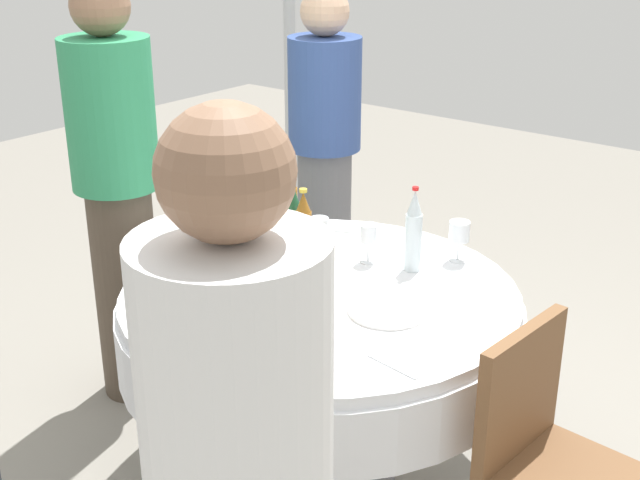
{
  "coord_description": "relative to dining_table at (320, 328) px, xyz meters",
  "views": [
    {
      "loc": [
        -2.0,
        -1.58,
        1.96
      ],
      "look_at": [
        0.0,
        0.0,
        0.92
      ],
      "focal_mm": 47.06,
      "sensor_mm": 36.0,
      "label": 1
    }
  ],
  "objects": [
    {
      "name": "person_east",
      "position": [
        -0.05,
        0.98,
        0.31
      ],
      "size": [
        0.34,
        0.34,
        1.72
      ],
      "rotation": [
        0.0,
        0.0,
        0.05
      ],
      "color": "#4C3F33",
      "rests_on": "ground_plane"
    },
    {
      "name": "wine_glass_outer",
      "position": [
        0.21,
        0.17,
        0.26
      ],
      "size": [
        0.07,
        0.07,
        0.16
      ],
      "color": "white",
      "rests_on": "dining_table"
    },
    {
      "name": "wine_glass_north",
      "position": [
        0.29,
        0.01,
        0.26
      ],
      "size": [
        0.06,
        0.06,
        0.15
      ],
      "color": "white",
      "rests_on": "dining_table"
    },
    {
      "name": "plate_south",
      "position": [
        -0.24,
        0.33,
        0.16
      ],
      "size": [
        0.22,
        0.22,
        0.04
      ],
      "color": "white",
      "rests_on": "dining_table"
    },
    {
      "name": "tent_pole_main",
      "position": [
        1.74,
        1.6,
        0.64
      ],
      "size": [
        0.07,
        0.07,
        2.46
      ],
      "primitive_type": "cylinder",
      "color": "#B2B5B7",
      "rests_on": "ground_plane"
    },
    {
      "name": "folded_napkin",
      "position": [
        -0.06,
        0.06,
        0.16
      ],
      "size": [
        0.15,
        0.15,
        0.02
      ],
      "primitive_type": "cube",
      "rotation": [
        0.0,
        0.0,
        -0.04
      ],
      "color": "white",
      "rests_on": "dining_table"
    },
    {
      "name": "knife_rear",
      "position": [
        0.46,
        0.29,
        0.15
      ],
      "size": [
        0.08,
        0.17,
        0.0
      ],
      "primitive_type": "cube",
      "rotation": [
        0.0,
        0.0,
        1.95
      ],
      "color": "silver",
      "rests_on": "dining_table"
    },
    {
      "name": "chair_west",
      "position": [
        -0.07,
        -0.87,
        -0.07
      ],
      "size": [
        0.43,
        0.43,
        0.87
      ],
      "rotation": [
        0.0,
        0.0,
        3.06
      ],
      "color": "brown",
      "rests_on": "ground_plane"
    },
    {
      "name": "bottle_clear_east",
      "position": [
        0.33,
        -0.15,
        0.29
      ],
      "size": [
        0.06,
        0.06,
        0.31
      ],
      "color": "silver",
      "rests_on": "dining_table"
    },
    {
      "name": "dining_table",
      "position": [
        0.0,
        0.0,
        0.0
      ],
      "size": [
        1.38,
        1.38,
        0.74
      ],
      "color": "white",
      "rests_on": "ground_plane"
    },
    {
      "name": "bottle_amber_front",
      "position": [
        0.07,
        0.13,
        0.29
      ],
      "size": [
        0.06,
        0.06,
        0.31
      ],
      "color": "#8C5619",
      "rests_on": "dining_table"
    },
    {
      "name": "bottle_brown_outer",
      "position": [
        -0.23,
        -0.15,
        0.28
      ],
      "size": [
        0.07,
        0.07,
        0.28
      ],
      "color": "#593314",
      "rests_on": "dining_table"
    },
    {
      "name": "plate_mid",
      "position": [
        -0.0,
        -0.27,
        0.16
      ],
      "size": [
        0.25,
        0.25,
        0.02
      ],
      "color": "white",
      "rests_on": "dining_table"
    },
    {
      "name": "plate_near",
      "position": [
        -0.32,
        0.02,
        0.16
      ],
      "size": [
        0.21,
        0.21,
        0.02
      ],
      "color": "white",
      "rests_on": "dining_table"
    },
    {
      "name": "bottle_dark_green_rear",
      "position": [
        0.13,
        0.23,
        0.3
      ],
      "size": [
        0.07,
        0.07,
        0.32
      ],
      "color": "#194728",
      "rests_on": "dining_table"
    },
    {
      "name": "knife_front",
      "position": [
        -0.27,
        -0.47,
        0.15
      ],
      "size": [
        0.04,
        0.18,
        0.0
      ],
      "primitive_type": "cube",
      "rotation": [
        0.0,
        0.0,
        4.57
      ],
      "color": "silver",
      "rests_on": "dining_table"
    },
    {
      "name": "person_rear",
      "position": [
        1.01,
        0.78,
        0.26
      ],
      "size": [
        0.34,
        0.34,
        1.61
      ],
      "rotation": [
        0.0,
        0.0,
        -0.92
      ],
      "color": "slate",
      "rests_on": "ground_plane"
    },
    {
      "name": "ground_plane",
      "position": [
        0.0,
        0.0,
        -0.59
      ],
      "size": [
        10.0,
        10.0,
        0.0
      ],
      "primitive_type": "plane",
      "color": "gray"
    },
    {
      "name": "bottle_amber_north",
      "position": [
        0.33,
        0.41,
        0.27
      ],
      "size": [
        0.06,
        0.06,
        0.25
      ],
      "color": "#8C5619",
      "rests_on": "dining_table"
    },
    {
      "name": "wine_glass_west",
      "position": [
        0.5,
        -0.24,
        0.26
      ],
      "size": [
        0.08,
        0.08,
        0.15
      ],
      "color": "white",
      "rests_on": "dining_table"
    }
  ]
}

